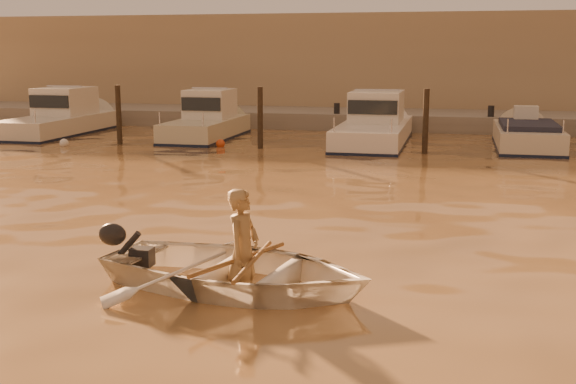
% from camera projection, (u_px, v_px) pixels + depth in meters
% --- Properties ---
extents(ground_plane, '(160.00, 160.00, 0.00)m').
position_uv_depth(ground_plane, '(389.00, 300.00, 9.21)').
color(ground_plane, brown).
rests_on(ground_plane, ground).
extents(dinghy, '(4.07, 3.19, 0.77)m').
position_uv_depth(dinghy, '(237.00, 270.00, 9.59)').
color(dinghy, white).
rests_on(dinghy, ground_plane).
extents(person, '(0.49, 0.66, 1.67)m').
position_uv_depth(person, '(243.00, 251.00, 9.50)').
color(person, olive).
rests_on(person, dinghy).
extents(outboard_motor, '(0.95, 0.54, 0.70)m').
position_uv_depth(outboard_motor, '(141.00, 257.00, 10.14)').
color(outboard_motor, black).
rests_on(outboard_motor, dinghy).
extents(oar_port, '(0.17, 2.10, 0.13)m').
position_uv_depth(oar_port, '(253.00, 261.00, 9.47)').
color(oar_port, brown).
rests_on(oar_port, dinghy).
extents(oar_starboard, '(0.74, 2.01, 0.13)m').
position_uv_depth(oar_starboard, '(240.00, 259.00, 9.54)').
color(oar_starboard, brown).
rests_on(oar_starboard, dinghy).
extents(moored_boat_0, '(2.11, 6.75, 1.75)m').
position_uv_depth(moored_boat_0, '(58.00, 118.00, 27.54)').
color(moored_boat_0, silver).
rests_on(moored_boat_0, ground_plane).
extents(moored_boat_1, '(1.91, 5.81, 1.75)m').
position_uv_depth(moored_boat_1, '(206.00, 121.00, 26.20)').
color(moored_boat_1, beige).
rests_on(moored_boat_1, ground_plane).
extents(moored_boat_2, '(2.18, 7.34, 1.75)m').
position_uv_depth(moored_boat_2, '(374.00, 125.00, 24.83)').
color(moored_boat_2, white).
rests_on(moored_boat_2, ground_plane).
extents(moored_boat_3, '(1.97, 5.72, 0.95)m').
position_uv_depth(moored_boat_3, '(527.00, 141.00, 23.77)').
color(moored_boat_3, beige).
rests_on(moored_boat_3, ground_plane).
extents(piling_0, '(0.18, 0.18, 2.20)m').
position_uv_depth(piling_0, '(119.00, 118.00, 24.57)').
color(piling_0, '#2D2319').
rests_on(piling_0, ground_plane).
extents(piling_1, '(0.18, 0.18, 2.20)m').
position_uv_depth(piling_1, '(260.00, 121.00, 23.45)').
color(piling_1, '#2D2319').
rests_on(piling_1, ground_plane).
extents(piling_2, '(0.18, 0.18, 2.20)m').
position_uv_depth(piling_2, '(426.00, 125.00, 22.26)').
color(piling_2, '#2D2319').
rests_on(piling_2, ground_plane).
extents(fender_a, '(0.30, 0.30, 0.30)m').
position_uv_depth(fender_a, '(64.00, 143.00, 24.13)').
color(fender_a, silver).
rests_on(fender_a, ground_plane).
extents(fender_b, '(0.30, 0.30, 0.30)m').
position_uv_depth(fender_b, '(220.00, 144.00, 24.00)').
color(fender_b, '#C74417').
rests_on(fender_b, ground_plane).
extents(fender_c, '(0.30, 0.30, 0.30)m').
position_uv_depth(fender_c, '(392.00, 152.00, 22.05)').
color(fender_c, white).
rests_on(fender_c, ground_plane).
extents(fender_d, '(0.30, 0.30, 0.30)m').
position_uv_depth(fender_d, '(561.00, 154.00, 21.54)').
color(fender_d, orange).
rests_on(fender_d, ground_plane).
extents(quay, '(52.00, 4.00, 1.00)m').
position_uv_depth(quay, '(438.00, 125.00, 29.72)').
color(quay, gray).
rests_on(quay, ground_plane).
extents(waterfront_building, '(46.00, 7.00, 4.80)m').
position_uv_depth(waterfront_building, '(444.00, 67.00, 34.54)').
color(waterfront_building, '#9E8466').
rests_on(waterfront_building, quay).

